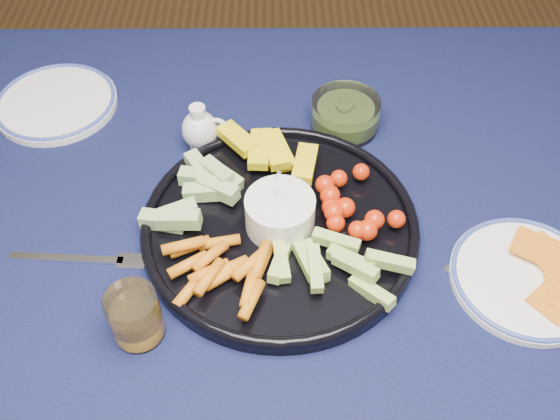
{
  "coord_description": "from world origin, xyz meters",
  "views": [
    {
      "loc": [
        -0.01,
        -0.54,
        1.45
      ],
      "look_at": [
        -0.0,
        0.02,
        0.8
      ],
      "focal_mm": 40.0,
      "sensor_mm": 36.0,
      "label": 1
    }
  ],
  "objects_px": {
    "creamer_pitcher": "(200,130)",
    "juice_tumbler": "(136,318)",
    "pickle_bowl": "(345,115)",
    "side_plate_extra": "(56,102)",
    "cheese_plate": "(527,277)",
    "crudite_platter": "(278,222)",
    "dining_table": "(281,276)"
  },
  "relations": [
    {
      "from": "creamer_pitcher",
      "to": "juice_tumbler",
      "type": "xyz_separation_m",
      "value": [
        -0.05,
        -0.34,
        -0.0
      ]
    },
    {
      "from": "pickle_bowl",
      "to": "side_plate_extra",
      "type": "relative_size",
      "value": 0.55
    },
    {
      "from": "juice_tumbler",
      "to": "cheese_plate",
      "type": "bearing_deg",
      "value": 8.14
    },
    {
      "from": "crudite_platter",
      "to": "pickle_bowl",
      "type": "bearing_deg",
      "value": 63.54
    },
    {
      "from": "juice_tumbler",
      "to": "side_plate_extra",
      "type": "relative_size",
      "value": 0.37
    },
    {
      "from": "creamer_pitcher",
      "to": "cheese_plate",
      "type": "height_order",
      "value": "creamer_pitcher"
    },
    {
      "from": "dining_table",
      "to": "crudite_platter",
      "type": "height_order",
      "value": "crudite_platter"
    },
    {
      "from": "cheese_plate",
      "to": "side_plate_extra",
      "type": "distance_m",
      "value": 0.81
    },
    {
      "from": "crudite_platter",
      "to": "side_plate_extra",
      "type": "height_order",
      "value": "crudite_platter"
    },
    {
      "from": "dining_table",
      "to": "creamer_pitcher",
      "type": "bearing_deg",
      "value": 122.43
    },
    {
      "from": "juice_tumbler",
      "to": "creamer_pitcher",
      "type": "bearing_deg",
      "value": 80.92
    },
    {
      "from": "creamer_pitcher",
      "to": "cheese_plate",
      "type": "relative_size",
      "value": 0.4
    },
    {
      "from": "dining_table",
      "to": "side_plate_extra",
      "type": "bearing_deg",
      "value": 142.26
    },
    {
      "from": "side_plate_extra",
      "to": "pickle_bowl",
      "type": "bearing_deg",
      "value": -6.35
    },
    {
      "from": "cheese_plate",
      "to": "juice_tumbler",
      "type": "relative_size",
      "value": 2.64
    },
    {
      "from": "dining_table",
      "to": "creamer_pitcher",
      "type": "height_order",
      "value": "creamer_pitcher"
    },
    {
      "from": "juice_tumbler",
      "to": "pickle_bowl",
      "type": "bearing_deg",
      "value": 53.19
    },
    {
      "from": "pickle_bowl",
      "to": "cheese_plate",
      "type": "relative_size",
      "value": 0.56
    },
    {
      "from": "creamer_pitcher",
      "to": "juice_tumbler",
      "type": "relative_size",
      "value": 1.04
    },
    {
      "from": "pickle_bowl",
      "to": "crudite_platter",
      "type": "bearing_deg",
      "value": -116.46
    },
    {
      "from": "dining_table",
      "to": "pickle_bowl",
      "type": "height_order",
      "value": "pickle_bowl"
    },
    {
      "from": "pickle_bowl",
      "to": "juice_tumbler",
      "type": "distance_m",
      "value": 0.48
    },
    {
      "from": "creamer_pitcher",
      "to": "pickle_bowl",
      "type": "bearing_deg",
      "value": 10.76
    },
    {
      "from": "dining_table",
      "to": "crudite_platter",
      "type": "bearing_deg",
      "value": 102.23
    },
    {
      "from": "cheese_plate",
      "to": "side_plate_extra",
      "type": "bearing_deg",
      "value": 152.75
    },
    {
      "from": "crudite_platter",
      "to": "side_plate_extra",
      "type": "xyz_separation_m",
      "value": [
        -0.38,
        0.28,
        -0.01
      ]
    },
    {
      "from": "crudite_platter",
      "to": "juice_tumbler",
      "type": "height_order",
      "value": "crudite_platter"
    },
    {
      "from": "side_plate_extra",
      "to": "cheese_plate",
      "type": "bearing_deg",
      "value": -27.25
    },
    {
      "from": "crudite_platter",
      "to": "pickle_bowl",
      "type": "distance_m",
      "value": 0.25
    },
    {
      "from": "dining_table",
      "to": "creamer_pitcher",
      "type": "relative_size",
      "value": 20.64
    },
    {
      "from": "pickle_bowl",
      "to": "juice_tumbler",
      "type": "relative_size",
      "value": 1.47
    },
    {
      "from": "juice_tumbler",
      "to": "side_plate_extra",
      "type": "height_order",
      "value": "juice_tumbler"
    }
  ]
}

